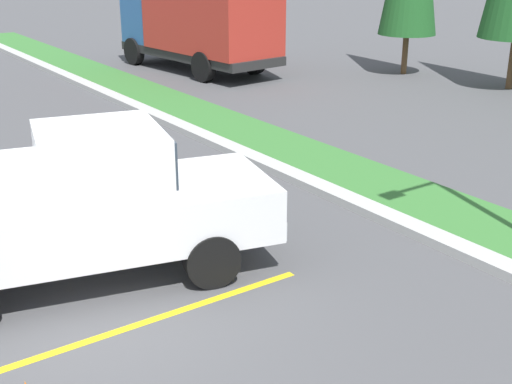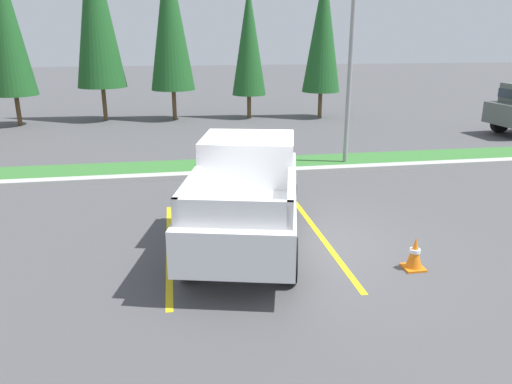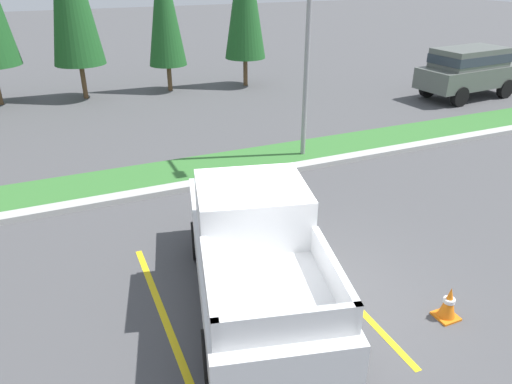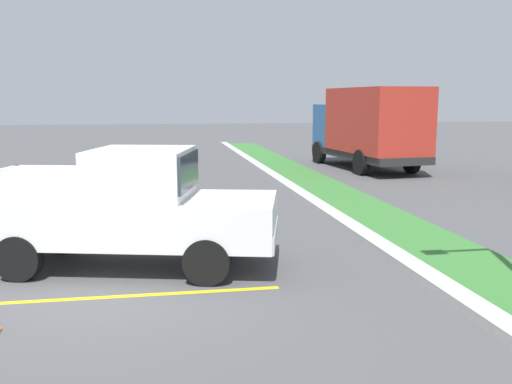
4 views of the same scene
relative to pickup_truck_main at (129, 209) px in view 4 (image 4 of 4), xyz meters
name	(u,v)px [view 4 (image 4 of 4)]	position (x,y,z in m)	size (l,w,h in m)	color
ground_plane	(119,279)	(0.65, -0.17, -1.04)	(120.00, 120.00, 0.00)	#4C4C4F
parking_line_near	(132,245)	(-1.56, -0.05, -1.04)	(0.12, 4.80, 0.01)	yellow
parking_line_far	(123,296)	(1.54, -0.05, -1.04)	(0.12, 4.80, 0.01)	yellow
curb_strip	(403,260)	(0.65, 4.83, -0.97)	(56.00, 0.40, 0.15)	#B2B2AD
grass_median	(459,260)	(0.65, 5.93, -1.01)	(56.00, 1.80, 0.06)	#387533
pickup_truck_main	(129,209)	(0.00, 0.00, 0.00)	(3.08, 5.52, 2.10)	black
cargo_truck_distant	(369,126)	(-12.83, 9.29, 0.81)	(7.00, 3.09, 3.40)	black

